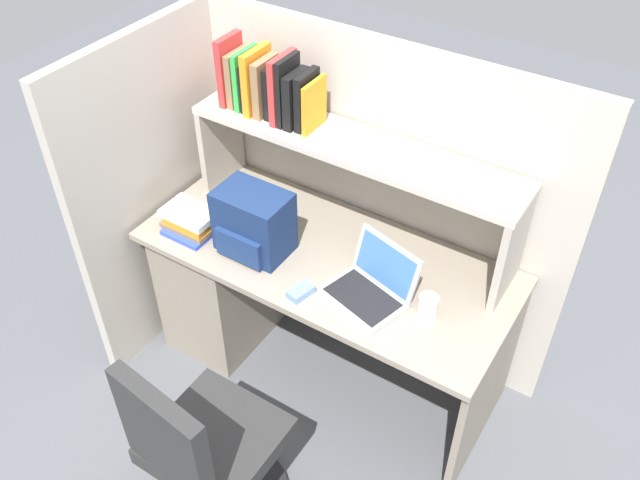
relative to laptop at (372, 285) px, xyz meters
name	(u,v)px	position (x,y,z in m)	size (l,w,h in m)	color
ground_plane	(325,365)	(-0.27, 0.10, -0.78)	(8.00, 8.00, 0.00)	#595B60
desk	(257,276)	(-0.66, 0.10, -0.38)	(1.60, 0.70, 0.73)	gray
cubicle_partition_rear	(371,200)	(-0.27, 0.48, -0.01)	(1.84, 0.05, 1.55)	#BCB5A8
cubicle_partition_left	(165,187)	(-1.12, 0.05, -0.01)	(0.05, 1.06, 1.55)	#BCB5A8
overhead_hutch	(353,163)	(-0.27, 0.30, 0.30)	(1.44, 0.28, 0.45)	#B3A99C
reference_books_on_shelf	(269,86)	(-0.68, 0.30, 0.53)	(0.44, 0.18, 0.30)	red
laptop	(372,285)	(0.00, 0.00, 0.00)	(0.37, 0.33, 0.22)	#B7BABF
backpack	(253,223)	(-0.55, -0.03, 0.09)	(0.30, 0.23, 0.29)	navy
computer_mouse	(301,292)	(-0.24, -0.15, -0.03)	(0.06, 0.10, 0.03)	#7299C6
paper_cup	(428,307)	(0.23, 0.01, 0.00)	(0.08, 0.08, 0.10)	white
desk_book_stack	(191,221)	(-0.86, -0.08, 0.00)	(0.23, 0.20, 0.10)	blue
office_chair	(207,459)	(-0.24, -0.77, -0.39)	(0.52, 0.52, 0.93)	black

